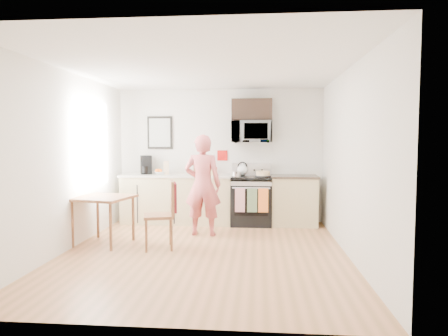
# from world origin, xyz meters

# --- Properties ---
(floor) EXTENTS (4.60, 4.60, 0.00)m
(floor) POSITION_xyz_m (0.00, 0.00, 0.00)
(floor) COLOR #A36E3F
(floor) RESTS_ON ground
(back_wall) EXTENTS (4.00, 0.04, 2.60)m
(back_wall) POSITION_xyz_m (0.00, 2.30, 1.30)
(back_wall) COLOR white
(back_wall) RESTS_ON floor
(front_wall) EXTENTS (4.00, 0.04, 2.60)m
(front_wall) POSITION_xyz_m (0.00, -2.30, 1.30)
(front_wall) COLOR white
(front_wall) RESTS_ON floor
(left_wall) EXTENTS (0.04, 4.60, 2.60)m
(left_wall) POSITION_xyz_m (-2.00, 0.00, 1.30)
(left_wall) COLOR white
(left_wall) RESTS_ON floor
(right_wall) EXTENTS (0.04, 4.60, 2.60)m
(right_wall) POSITION_xyz_m (2.00, 0.00, 1.30)
(right_wall) COLOR white
(right_wall) RESTS_ON floor
(ceiling) EXTENTS (4.00, 4.60, 0.04)m
(ceiling) POSITION_xyz_m (0.00, 0.00, 2.60)
(ceiling) COLOR white
(ceiling) RESTS_ON back_wall
(window) EXTENTS (0.06, 1.40, 1.50)m
(window) POSITION_xyz_m (-1.96, 0.80, 1.55)
(window) COLOR white
(window) RESTS_ON left_wall
(cabinet_left) EXTENTS (2.10, 0.60, 0.90)m
(cabinet_left) POSITION_xyz_m (-0.80, 2.00, 0.45)
(cabinet_left) COLOR #D2BE87
(cabinet_left) RESTS_ON floor
(countertop_left) EXTENTS (2.14, 0.64, 0.04)m
(countertop_left) POSITION_xyz_m (-0.80, 2.00, 0.92)
(countertop_left) COLOR beige
(countertop_left) RESTS_ON cabinet_left
(cabinet_right) EXTENTS (0.84, 0.60, 0.90)m
(cabinet_right) POSITION_xyz_m (1.43, 2.00, 0.45)
(cabinet_right) COLOR #D2BE87
(cabinet_right) RESTS_ON floor
(countertop_right) EXTENTS (0.88, 0.64, 0.04)m
(countertop_right) POSITION_xyz_m (1.43, 2.00, 0.92)
(countertop_right) COLOR black
(countertop_right) RESTS_ON cabinet_right
(range) EXTENTS (0.76, 0.70, 1.16)m
(range) POSITION_xyz_m (0.63, 1.98, 0.44)
(range) COLOR black
(range) RESTS_ON floor
(microwave) EXTENTS (0.76, 0.51, 0.42)m
(microwave) POSITION_xyz_m (0.63, 2.08, 1.76)
(microwave) COLOR silver
(microwave) RESTS_ON back_wall
(upper_cabinet) EXTENTS (0.76, 0.35, 0.40)m
(upper_cabinet) POSITION_xyz_m (0.63, 2.12, 2.18)
(upper_cabinet) COLOR black
(upper_cabinet) RESTS_ON back_wall
(wall_art) EXTENTS (0.50, 0.04, 0.65)m
(wall_art) POSITION_xyz_m (-1.20, 2.28, 1.75)
(wall_art) COLOR black
(wall_art) RESTS_ON back_wall
(wall_trivet) EXTENTS (0.20, 0.02, 0.20)m
(wall_trivet) POSITION_xyz_m (0.05, 2.28, 1.30)
(wall_trivet) COLOR #B9130F
(wall_trivet) RESTS_ON back_wall
(person) EXTENTS (0.64, 0.44, 1.70)m
(person) POSITION_xyz_m (-0.17, 1.05, 0.85)
(person) COLOR #B43133
(person) RESTS_ON floor
(dining_table) EXTENTS (0.81, 0.81, 0.74)m
(dining_table) POSITION_xyz_m (-1.61, 0.35, 0.65)
(dining_table) COLOR brown
(dining_table) RESTS_ON floor
(chair) EXTENTS (0.56, 0.52, 1.01)m
(chair) POSITION_xyz_m (-0.56, 0.19, 0.65)
(chair) COLOR brown
(chair) RESTS_ON floor
(knife_block) EXTENTS (0.11, 0.15, 0.22)m
(knife_block) POSITION_xyz_m (-0.45, 2.14, 1.05)
(knife_block) COLOR brown
(knife_block) RESTS_ON countertop_left
(utensil_crock) EXTENTS (0.11, 0.11, 0.33)m
(utensil_crock) POSITION_xyz_m (-0.09, 2.16, 1.07)
(utensil_crock) COLOR #B9130F
(utensil_crock) RESTS_ON countertop_left
(fruit_bowl) EXTENTS (0.29, 0.29, 0.11)m
(fruit_bowl) POSITION_xyz_m (-1.14, 2.02, 0.98)
(fruit_bowl) COLOR white
(fruit_bowl) RESTS_ON countertop_left
(milk_carton) EXTENTS (0.11, 0.11, 0.26)m
(milk_carton) POSITION_xyz_m (-1.02, 2.03, 1.07)
(milk_carton) COLOR #D5AE7F
(milk_carton) RESTS_ON countertop_left
(coffee_maker) EXTENTS (0.28, 0.33, 0.36)m
(coffee_maker) POSITION_xyz_m (-1.44, 2.09, 1.11)
(coffee_maker) COLOR black
(coffee_maker) RESTS_ON countertop_left
(bread_bag) EXTENTS (0.35, 0.19, 0.12)m
(bread_bag) POSITION_xyz_m (-0.18, 1.87, 1.00)
(bread_bag) COLOR #DEB574
(bread_bag) RESTS_ON countertop_left
(cake) EXTENTS (0.31, 0.31, 0.10)m
(cake) POSITION_xyz_m (0.84, 1.91, 0.97)
(cake) COLOR black
(cake) RESTS_ON range
(kettle) EXTENTS (0.21, 0.21, 0.26)m
(kettle) POSITION_xyz_m (0.45, 2.10, 1.04)
(kettle) COLOR white
(kettle) RESTS_ON range
(pot) EXTENTS (0.18, 0.30, 0.09)m
(pot) POSITION_xyz_m (0.35, 1.84, 0.97)
(pot) COLOR silver
(pot) RESTS_ON range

